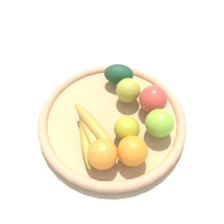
% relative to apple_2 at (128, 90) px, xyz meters
% --- Properties ---
extents(ground_plane, '(2.40, 2.40, 0.00)m').
position_rel_apple_2_xyz_m(ground_plane, '(0.06, 0.05, -0.07)').
color(ground_plane, '#BFB39E').
rests_on(ground_plane, ground).
extents(basket, '(0.42, 0.42, 0.04)m').
position_rel_apple_2_xyz_m(basket, '(0.06, 0.05, -0.05)').
color(basket, tan).
rests_on(basket, ground_plane).
extents(apple_2, '(0.08, 0.08, 0.07)m').
position_rel_apple_2_xyz_m(apple_2, '(0.00, 0.00, 0.00)').
color(apple_2, '#A3A035').
rests_on(apple_2, basket).
extents(apple_1, '(0.10, 0.10, 0.08)m').
position_rel_apple_2_xyz_m(apple_1, '(-0.06, 0.05, 0.00)').
color(apple_1, '#CD3F35').
rests_on(apple_1, basket).
extents(banana_bunch, '(0.10, 0.19, 0.06)m').
position_rel_apple_2_xyz_m(banana_bunch, '(0.13, 0.10, -0.01)').
color(banana_bunch, '#AB952B').
rests_on(banana_bunch, basket).
extents(orange_0, '(0.08, 0.08, 0.07)m').
position_rel_apple_2_xyz_m(orange_0, '(0.05, 0.18, 0.00)').
color(orange_0, orange).
rests_on(orange_0, basket).
extents(avocado, '(0.10, 0.09, 0.06)m').
position_rel_apple_2_xyz_m(avocado, '(0.01, -0.07, -0.00)').
color(avocado, '#1A4126').
rests_on(avocado, basket).
extents(apple_3, '(0.07, 0.07, 0.07)m').
position_rel_apple_2_xyz_m(apple_3, '(0.04, 0.12, -0.00)').
color(apple_3, '#A59E20').
rests_on(apple_3, basket).
extents(orange_1, '(0.10, 0.10, 0.07)m').
position_rel_apple_2_xyz_m(orange_1, '(0.12, 0.17, 0.00)').
color(orange_1, orange).
rests_on(orange_1, basket).
extents(apple_0, '(0.08, 0.08, 0.07)m').
position_rel_apple_2_xyz_m(apple_0, '(-0.04, 0.13, 0.00)').
color(apple_0, '#83BA34').
rests_on(apple_0, basket).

